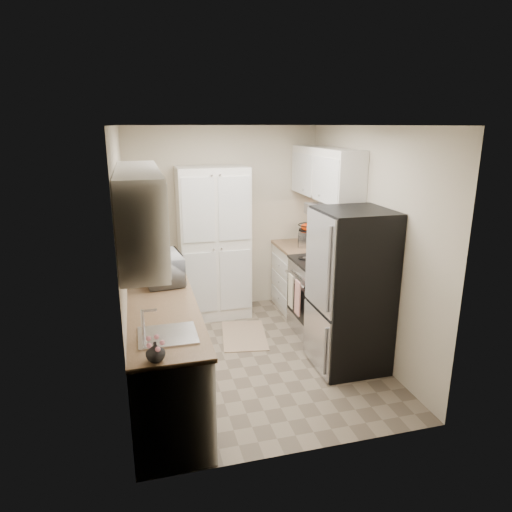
# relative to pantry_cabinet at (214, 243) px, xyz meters

# --- Properties ---
(ground) EXTENTS (3.20, 3.20, 0.00)m
(ground) POSITION_rel_pantry_cabinet_xyz_m (0.20, -1.32, -1.00)
(ground) COLOR #7A6B56
(ground) RESTS_ON ground
(room_shell) EXTENTS (2.64, 3.24, 2.52)m
(room_shell) POSITION_rel_pantry_cabinet_xyz_m (0.18, -1.32, 0.63)
(room_shell) COLOR beige
(room_shell) RESTS_ON ground
(pantry_cabinet) EXTENTS (0.90, 0.55, 2.00)m
(pantry_cabinet) POSITION_rel_pantry_cabinet_xyz_m (0.00, 0.00, 0.00)
(pantry_cabinet) COLOR silver
(pantry_cabinet) RESTS_ON ground
(base_cabinet_left) EXTENTS (0.60, 2.30, 0.88)m
(base_cabinet_left) POSITION_rel_pantry_cabinet_xyz_m (-0.79, -1.75, -0.56)
(base_cabinet_left) COLOR silver
(base_cabinet_left) RESTS_ON ground
(countertop_left) EXTENTS (0.63, 2.33, 0.04)m
(countertop_left) POSITION_rel_pantry_cabinet_xyz_m (-0.79, -1.75, -0.10)
(countertop_left) COLOR #846647
(countertop_left) RESTS_ON base_cabinet_left
(base_cabinet_right) EXTENTS (0.60, 0.80, 0.88)m
(base_cabinet_right) POSITION_rel_pantry_cabinet_xyz_m (1.19, -0.12, -0.56)
(base_cabinet_right) COLOR silver
(base_cabinet_right) RESTS_ON ground
(countertop_right) EXTENTS (0.63, 0.83, 0.04)m
(countertop_right) POSITION_rel_pantry_cabinet_xyz_m (1.19, -0.12, -0.10)
(countertop_right) COLOR #846647
(countertop_right) RESTS_ON base_cabinet_right
(electric_range) EXTENTS (0.71, 0.78, 1.13)m
(electric_range) POSITION_rel_pantry_cabinet_xyz_m (1.17, -0.93, -0.52)
(electric_range) COLOR #B7B7BC
(electric_range) RESTS_ON ground
(refrigerator) EXTENTS (0.70, 0.72, 1.70)m
(refrigerator) POSITION_rel_pantry_cabinet_xyz_m (1.14, -1.73, -0.15)
(refrigerator) COLOR #B7B7BC
(refrigerator) RESTS_ON ground
(microwave) EXTENTS (0.44, 0.60, 0.31)m
(microwave) POSITION_rel_pantry_cabinet_xyz_m (-0.73, -1.17, 0.07)
(microwave) COLOR silver
(microwave) RESTS_ON countertop_left
(wine_bottle) EXTENTS (0.07, 0.07, 0.26)m
(wine_bottle) POSITION_rel_pantry_cabinet_xyz_m (-0.93, -0.78, 0.05)
(wine_bottle) COLOR black
(wine_bottle) RESTS_ON countertop_left
(flower_vase) EXTENTS (0.18, 0.18, 0.14)m
(flower_vase) POSITION_rel_pantry_cabinet_xyz_m (-0.90, -2.83, -0.01)
(flower_vase) COLOR silver
(flower_vase) RESTS_ON countertop_left
(cutting_board) EXTENTS (0.08, 0.26, 0.33)m
(cutting_board) POSITION_rel_pantry_cabinet_xyz_m (-0.70, -0.68, 0.09)
(cutting_board) COLOR green
(cutting_board) RESTS_ON countertop_left
(toaster_oven) EXTENTS (0.40, 0.44, 0.21)m
(toaster_oven) POSITION_rel_pantry_cabinet_xyz_m (1.29, -0.13, 0.03)
(toaster_oven) COLOR #AFB0B5
(toaster_oven) RESTS_ON countertop_right
(fruit_basket) EXTENTS (0.37, 0.37, 0.12)m
(fruit_basket) POSITION_rel_pantry_cabinet_xyz_m (1.29, -0.12, 0.19)
(fruit_basket) COLOR #FF3D06
(fruit_basket) RESTS_ON toaster_oven
(kitchen_mat) EXTENTS (0.65, 0.91, 0.01)m
(kitchen_mat) POSITION_rel_pantry_cabinet_xyz_m (0.22, -0.78, -0.99)
(kitchen_mat) COLOR tan
(kitchen_mat) RESTS_ON ground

